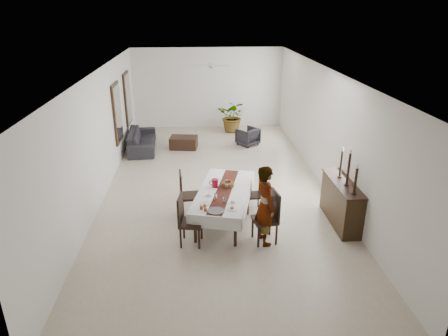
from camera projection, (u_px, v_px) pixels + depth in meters
floor at (216, 186)px, 11.20m from camera, size 6.00×12.00×0.00m
ceiling at (215, 71)px, 9.99m from camera, size 6.00×12.00×0.02m
wall_back at (208, 88)px, 16.13m from camera, size 6.00×0.02×3.20m
wall_front at (240, 271)px, 5.06m from camera, size 6.00×0.02×3.20m
wall_left at (101, 134)px, 10.40m from camera, size 0.02×12.00×3.20m
wall_right at (326, 130)px, 10.79m from camera, size 0.02×12.00×3.20m
dining_table_top at (224, 192)px, 9.26m from camera, size 1.51×2.51×0.05m
table_leg_fl at (195, 228)px, 8.45m from camera, size 0.08×0.08×0.68m
table_leg_fr at (235, 232)px, 8.31m from camera, size 0.08×0.08×0.68m
table_leg_bl at (215, 185)px, 10.48m from camera, size 0.08×0.08×0.68m
table_leg_br at (248, 187)px, 10.34m from camera, size 0.08×0.08×0.68m
tablecloth_top at (224, 191)px, 9.25m from camera, size 1.72×2.73×0.01m
tablecloth_drape_left at (200, 194)px, 9.39m from camera, size 0.61×2.45×0.29m
tablecloth_drape_right at (249, 198)px, 9.21m from camera, size 0.61×2.45×0.29m
tablecloth_drape_near at (214, 223)px, 8.15m from camera, size 1.12×0.29×0.29m
tablecloth_drape_far at (232, 175)px, 10.45m from camera, size 1.12×0.29×0.29m
table_runner at (224, 190)px, 9.24m from camera, size 0.92×2.46×0.00m
red_pitcher at (215, 183)px, 9.38m from camera, size 0.18×0.18×0.20m
pitcher_handle at (211, 183)px, 9.39m from camera, size 0.12×0.05×0.12m
wine_glass_near at (224, 200)px, 8.61m from camera, size 0.07×0.07×0.17m
wine_glass_mid at (216, 197)px, 8.74m from camera, size 0.07×0.07×0.17m
wine_glass_far at (227, 186)px, 9.25m from camera, size 0.07×0.07×0.17m
teacup_right at (233, 202)px, 8.65m from camera, size 0.09×0.09×0.06m
saucer_right at (233, 203)px, 8.66m from camera, size 0.15×0.15×0.01m
teacup_left at (209, 195)px, 8.97m from camera, size 0.09×0.09×0.06m
saucer_left at (209, 196)px, 8.97m from camera, size 0.15×0.15×0.01m
plate_near_right at (232, 209)px, 8.39m from camera, size 0.23×0.23×0.01m
bread_near_right at (232, 208)px, 8.38m from camera, size 0.09×0.09×0.09m
plate_near_left at (205, 203)px, 8.62m from camera, size 0.23×0.23×0.01m
plate_far_left at (215, 180)px, 9.78m from camera, size 0.23×0.23×0.01m
serving_tray at (216, 211)px, 8.30m from camera, size 0.35×0.35×0.02m
jam_jar_a at (205, 210)px, 8.30m from camera, size 0.06×0.06×0.07m
jam_jar_b at (201, 208)px, 8.37m from camera, size 0.06×0.06×0.07m
jam_jar_c at (205, 206)px, 8.45m from camera, size 0.06×0.06×0.07m
fruit_basket at (228, 184)px, 9.44m from camera, size 0.29×0.29×0.10m
fruit_red at (229, 181)px, 9.43m from camera, size 0.09×0.09×0.09m
fruit_green at (226, 181)px, 9.45m from camera, size 0.08×0.08×0.08m
chair_right_near_seat at (265, 220)px, 8.44m from camera, size 0.56×0.56×0.06m
chair_right_near_leg_fl at (276, 235)px, 8.41m from camera, size 0.06×0.06×0.48m
chair_right_near_leg_fr at (270, 225)px, 8.76m from camera, size 0.06×0.06×0.48m
chair_right_near_leg_bl at (258, 237)px, 8.32m from camera, size 0.06×0.06×0.48m
chair_right_near_leg_br at (253, 228)px, 8.67m from camera, size 0.06×0.06×0.48m
chair_right_near_back at (275, 205)px, 8.36m from camera, size 0.13×0.49×0.62m
chair_right_far_seat at (254, 195)px, 9.74m from camera, size 0.44×0.44×0.05m
chair_right_far_leg_fl at (261, 206)px, 9.69m from camera, size 0.04×0.04×0.40m
chair_right_far_leg_fr at (258, 200)px, 10.00m from camera, size 0.04×0.04×0.40m
chair_right_far_leg_bl at (248, 207)px, 9.65m from camera, size 0.04×0.04×0.40m
chair_right_far_leg_br at (245, 201)px, 9.95m from camera, size 0.04×0.04×0.40m
chair_right_far_back at (261, 185)px, 9.66m from camera, size 0.07×0.40×0.51m
chair_left_near_seat at (191, 223)px, 8.36m from camera, size 0.54×0.54×0.05m
chair_left_near_leg_fl at (184, 229)px, 8.65m from camera, size 0.05×0.05×0.47m
chair_left_near_leg_fr at (181, 238)px, 8.29m from camera, size 0.05×0.05×0.47m
chair_left_near_leg_bl at (201, 229)px, 8.62m from camera, size 0.05×0.05×0.47m
chair_left_near_leg_br at (199, 239)px, 8.26m from camera, size 0.05×0.05×0.47m
chair_left_near_back at (180, 209)px, 8.25m from camera, size 0.11×0.47×0.60m
chair_left_far_seat at (190, 196)px, 9.54m from camera, size 0.51×0.51×0.05m
chair_left_far_leg_fl at (182, 203)px, 9.78m from camera, size 0.05×0.05×0.47m
chair_left_far_leg_fr at (183, 210)px, 9.43m from camera, size 0.05×0.05×0.47m
chair_left_far_leg_bl at (198, 201)px, 9.84m from camera, size 0.05×0.05×0.47m
chair_left_far_leg_br at (199, 209)px, 9.49m from camera, size 0.05×0.05×0.47m
chair_left_far_back at (181, 184)px, 9.39m from camera, size 0.08×0.47×0.60m
woman at (265, 205)px, 8.27m from camera, size 0.55×0.72×1.75m
sideboard_body at (341, 203)px, 9.18m from camera, size 0.44×1.66×1.00m
sideboard_top at (344, 183)px, 8.99m from camera, size 0.49×1.73×0.03m
candlestick_near_base at (354, 193)px, 8.41m from camera, size 0.11×0.11×0.03m
candlestick_near_shaft at (356, 181)px, 8.30m from camera, size 0.06×0.06×0.55m
candlestick_near_candle at (358, 166)px, 8.18m from camera, size 0.04×0.04×0.09m
candlestick_mid_base at (346, 185)px, 8.82m from camera, size 0.11×0.11×0.03m
candlestick_mid_shaft at (349, 169)px, 8.68m from camera, size 0.06×0.06×0.72m
candlestick_mid_candle at (351, 151)px, 8.52m from camera, size 0.04×0.04×0.09m
candlestick_far_base at (340, 177)px, 9.23m from camera, size 0.11×0.11×0.03m
candlestick_far_shaft at (341, 164)px, 9.11m from camera, size 0.06×0.06×0.61m
candlestick_far_candle at (343, 149)px, 8.97m from camera, size 0.04×0.04×0.09m
sofa at (142, 140)px, 14.01m from camera, size 1.03×2.32×0.66m
armchair at (248, 136)px, 14.44m from camera, size 0.95×0.96×0.63m
coffee_table at (184, 142)px, 14.13m from camera, size 1.02×0.75×0.42m
potted_plant at (233, 116)px, 15.83m from camera, size 1.41×1.32×1.27m
mirror_frame_near at (117, 113)px, 12.43m from camera, size 0.06×1.05×1.85m
mirror_glass_near at (118, 113)px, 12.43m from camera, size 0.01×0.90×1.70m
mirror_frame_far at (127, 98)px, 14.37m from camera, size 0.06×1.05×1.85m
mirror_glass_far at (128, 98)px, 14.37m from camera, size 0.01×0.90×1.70m
fan_rod at (210, 60)px, 12.80m from camera, size 0.04×0.04×0.20m
fan_hub at (210, 66)px, 12.87m from camera, size 0.16×0.16×0.08m
fan_blade_n at (210, 64)px, 13.19m from camera, size 0.10×0.55×0.01m
fan_blade_s at (211, 68)px, 12.55m from camera, size 0.10×0.55×0.01m
fan_blade_e at (221, 66)px, 12.89m from camera, size 0.55×0.10×0.01m
fan_blade_w at (200, 66)px, 12.85m from camera, size 0.55×0.10×0.01m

